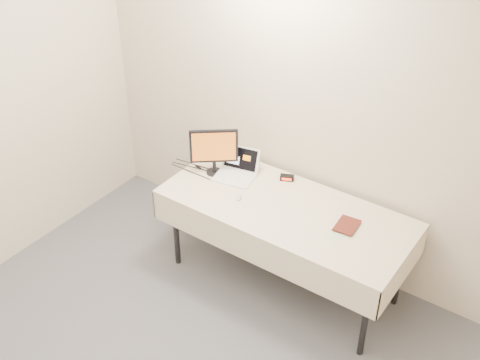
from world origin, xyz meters
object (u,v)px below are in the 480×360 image
Objects in this scene: table at (285,214)px; monitor at (214,148)px; laptop at (237,170)px; book at (338,212)px.

table is 4.87× the size of monitor.
monitor reaches higher than laptop.
book is (0.93, -0.10, 0.05)m from laptop.
laptop is (-0.53, 0.14, 0.11)m from table.
laptop is 0.92× the size of monitor.
book is (1.09, -0.02, -0.13)m from monitor.
laptop is 1.80× the size of book.
laptop reaches higher than table.
book is at bearing -17.93° from laptop.
table is 0.43m from book.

